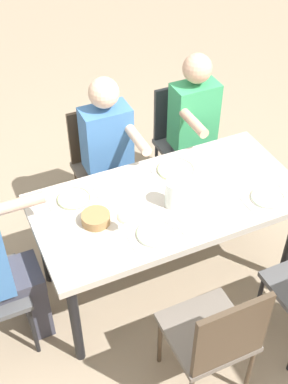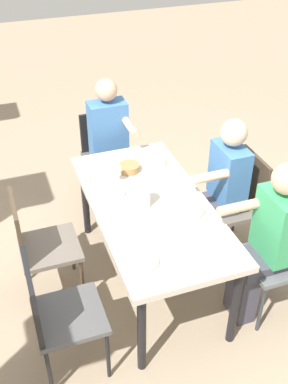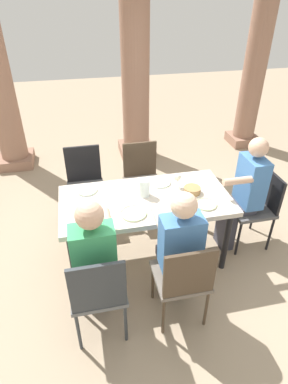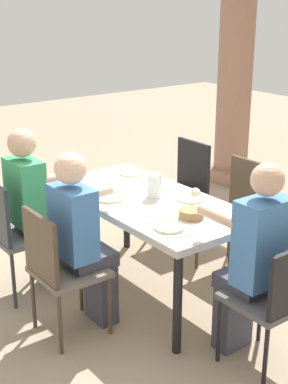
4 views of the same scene
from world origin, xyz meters
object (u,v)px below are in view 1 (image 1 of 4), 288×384
diner_woman_green (196,132)px  bread_basket (96,218)px  water_pitcher (174,195)px  plate_0 (268,198)px  plate_1 (176,170)px  chair_mid_north (216,336)px  wine_glass_2 (123,218)px  plate_2 (156,234)px  chair_west_south (184,136)px  dining_table (169,207)px  chair_mid_south (102,160)px  plate_3 (74,199)px  diner_guest_third (0,260)px  diner_man_white (111,157)px

diner_woman_green → bread_basket: 1.24m
water_pitcher → bread_basket: size_ratio=1.05×
plate_0 → plate_1: 0.62m
chair_mid_north → wine_glass_2: size_ratio=6.07×
plate_0 → wine_glass_2: size_ratio=1.35×
plate_2 → chair_west_south: bearing=-125.5°
dining_table → chair_mid_south: chair_mid_south is taller
dining_table → plate_3: plate_3 is taller
chair_mid_north → wine_glass_2: chair_mid_north is taller
dining_table → wine_glass_2: bearing=21.5°
diner_woman_green → wine_glass_2: bearing=40.8°
chair_west_south → plate_3: size_ratio=4.53×
chair_west_south → wine_glass_2: (0.93, 0.98, 0.34)m
diner_woman_green → wine_glass_2: (0.93, 0.80, 0.18)m
dining_table → diner_guest_third: diner_guest_third is taller
dining_table → chair_west_south: size_ratio=1.80×
diner_guest_third → plate_2: diner_guest_third is taller
diner_man_white → bread_basket: diner_man_white is taller
chair_mid_south → diner_woman_green: bearing=165.2°
plate_1 → plate_3: (0.70, -0.01, 0.00)m
diner_woman_green → plate_1: (0.40, 0.43, 0.08)m
bread_basket → plate_3: bearing=-76.8°
diner_woman_green → diner_man_white: (0.69, 0.00, -0.01)m
plate_2 → plate_3: (0.33, -0.48, 0.00)m
dining_table → diner_guest_third: (1.06, -0.00, 0.00)m
chair_west_south → diner_woman_green: 0.24m
diner_guest_third → diner_man_white: bearing=-145.2°
chair_west_south → water_pitcher: bearing=58.0°
chair_west_south → chair_mid_south: bearing=0.1°
plate_3 → wine_glass_2: bearing=114.8°
plate_1 → chair_mid_north: bearing=74.4°
dining_table → chair_mid_south: size_ratio=1.85×
chair_mid_north → diner_woman_green: (-0.70, -1.49, 0.16)m
diner_man_white → diner_guest_third: bearing=34.8°
diner_man_white → plate_2: bearing=85.1°
diner_guest_third → plate_2: 0.89m
plate_2 → wine_glass_2: wine_glass_2 is taller
chair_mid_north → plate_3: size_ratio=4.52×
plate_1 → plate_2: (0.37, 0.47, 0.00)m
chair_west_south → water_pitcher: size_ratio=5.25×
chair_mid_north → diner_man_white: 1.50m
plate_1 → plate_3: size_ratio=1.18×
bread_basket → wine_glass_2: bearing=130.8°
diner_guest_third → plate_0: 1.64m
chair_west_south → diner_guest_third: bearing=27.2°
wine_glass_2 → chair_mid_south: bearing=-103.2°
chair_mid_south → diner_woman_green: (-0.70, 0.18, 0.17)m
chair_mid_north → plate_3: chair_mid_north is taller
water_pitcher → bread_basket: 0.49m
plate_1 → dining_table: bearing=54.5°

